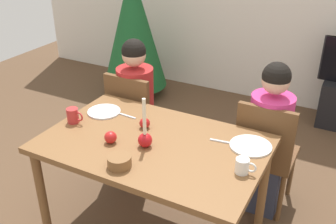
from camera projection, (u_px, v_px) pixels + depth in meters
dining_table at (153, 153)px, 2.48m from camera, size 1.40×0.90×0.75m
chair_left at (134, 116)px, 3.25m from camera, size 0.40×0.40×0.90m
chair_right at (265, 151)px, 2.79m from camera, size 0.40×0.40×0.90m
person_left_child at (136, 109)px, 3.25m from camera, size 0.30×0.30×1.17m
person_right_child at (268, 142)px, 2.79m from camera, size 0.30×0.30×1.17m
christmas_tree at (133, 28)px, 4.50m from camera, size 0.77×0.77×1.62m
candle_centerpiece at (145, 137)px, 2.36m from camera, size 0.09×0.09×0.33m
plate_left at (104, 112)px, 2.80m from camera, size 0.24×0.24×0.01m
plate_right at (251, 146)px, 2.39m from camera, size 0.26×0.26×0.01m
mug_left at (73, 116)px, 2.64m from camera, size 0.13×0.08×0.10m
mug_right at (243, 166)px, 2.13m from camera, size 0.12×0.08×0.09m
fork_left at (125, 115)px, 2.75m from camera, size 0.18×0.03×0.01m
fork_right at (224, 142)px, 2.43m from camera, size 0.18×0.04×0.01m
bowl_walnuts at (119, 161)px, 2.19m from camera, size 0.14×0.14×0.07m
apple_near_candle at (111, 137)px, 2.41m from camera, size 0.08×0.08×0.08m
apple_by_left_plate at (145, 123)px, 2.58m from camera, size 0.07×0.07×0.07m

